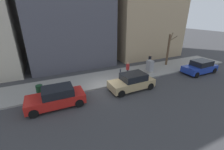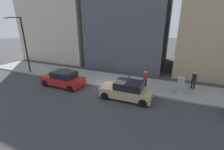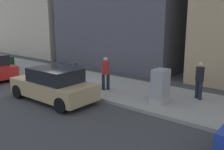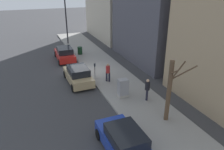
% 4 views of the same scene
% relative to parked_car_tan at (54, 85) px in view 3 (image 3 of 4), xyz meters
% --- Properties ---
extents(ground_plane, '(120.00, 120.00, 0.00)m').
position_rel_parked_car_tan_xyz_m(ground_plane, '(1.21, 2.03, -0.74)').
color(ground_plane, '#38383A').
extents(sidewalk, '(4.00, 36.00, 0.15)m').
position_rel_parked_car_tan_xyz_m(sidewalk, '(3.21, 2.03, -0.66)').
color(sidewalk, gray).
rests_on(sidewalk, ground).
extents(parked_car_tan, '(1.99, 4.23, 1.52)m').
position_rel_parked_car_tan_xyz_m(parked_car_tan, '(0.00, 0.00, 0.00)').
color(parked_car_tan, tan).
rests_on(parked_car_tan, ground).
extents(parking_meter, '(0.14, 0.10, 1.35)m').
position_rel_parked_car_tan_xyz_m(parking_meter, '(1.66, 0.34, 0.24)').
color(parking_meter, slate).
rests_on(parking_meter, sidewalk).
extents(utility_box, '(0.83, 0.61, 1.43)m').
position_rel_parked_car_tan_xyz_m(utility_box, '(2.51, -4.02, 0.11)').
color(utility_box, '#A8A399').
rests_on(utility_box, sidewalk).
extents(trash_bin, '(0.56, 0.56, 0.90)m').
position_rel_parked_car_tan_xyz_m(trash_bin, '(2.11, 7.76, -0.14)').
color(trash_bin, '#14381E').
rests_on(trash_bin, sidewalk).
extents(pedestrian_near_meter, '(0.36, 0.36, 1.66)m').
position_rel_parked_car_tan_xyz_m(pedestrian_near_meter, '(3.97, -5.14, 0.35)').
color(pedestrian_near_meter, '#1E1E2D').
rests_on(pedestrian_near_meter, sidewalk).
extents(pedestrian_midblock, '(0.36, 0.36, 1.66)m').
position_rel_parked_car_tan_xyz_m(pedestrian_midblock, '(2.45, -0.98, 0.35)').
color(pedestrian_midblock, '#1E1E2D').
rests_on(pedestrian_midblock, sidewalk).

